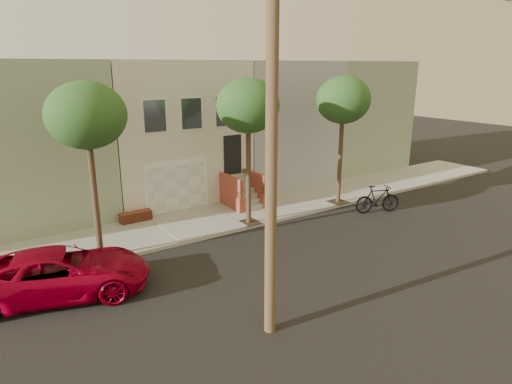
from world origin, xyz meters
TOP-DOWN VIEW (x-y plane):
  - ground at (0.00, 0.00)m, footprint 90.00×90.00m
  - sidewalk at (0.00, 5.35)m, footprint 40.00×3.70m
  - house_row at (0.00, 11.19)m, footprint 33.10×11.70m
  - tree_left at (-5.50, 3.90)m, footprint 2.70×2.57m
  - tree_mid at (1.00, 3.90)m, footprint 2.70×2.57m
  - tree_right at (6.50, 3.90)m, footprint 2.70×2.57m
  - utility_pole at (8.00, -3.20)m, footprint 23.60×1.22m
  - pickup_truck at (-7.23, 2.01)m, footprint 5.87×3.92m
  - motorcycle at (7.15, 1.91)m, footprint 2.35×1.44m

SIDE VIEW (x-z plane):
  - ground at x=0.00m, z-range 0.00..0.00m
  - sidewalk at x=0.00m, z-range 0.00..0.15m
  - motorcycle at x=7.15m, z-range 0.00..1.37m
  - pickup_truck at x=-7.23m, z-range 0.00..1.50m
  - house_row at x=0.00m, z-range 0.14..7.14m
  - utility_pole at x=8.00m, z-range 0.19..10.19m
  - tree_left at x=-5.50m, z-range 2.11..8.41m
  - tree_mid at x=1.00m, z-range 2.11..8.41m
  - tree_right at x=6.50m, z-range 2.11..8.41m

